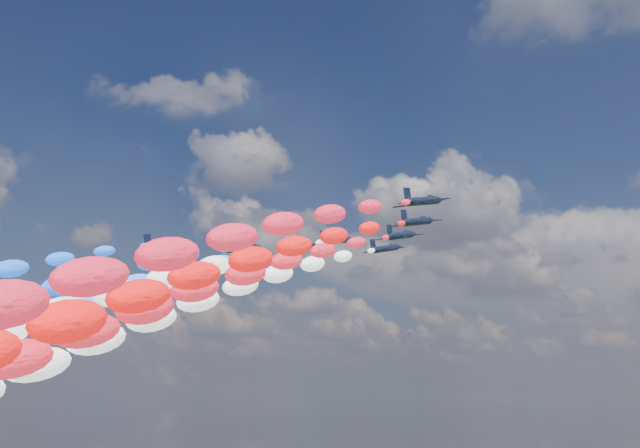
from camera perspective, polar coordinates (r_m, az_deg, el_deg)
The scene contains 14 objects.
jet_0 at distance 171.66m, azimuth -10.34°, elevation -1.31°, with size 8.89×11.93×2.63m, color black, non-canonical shape.
jet_1 at distance 174.80m, azimuth -5.26°, elevation -1.63°, with size 8.89×11.93×2.63m, color black, non-canonical shape.
jet_2 at distance 173.35m, azimuth -1.08°, elevation -1.59°, with size 8.89×11.93×2.63m, color black, non-canonical shape.
trail_2 at distance 127.52m, azimuth -20.42°, elevation -7.90°, with size 6.68×127.71×51.57m, color #286FFA, non-canonical shape.
jet_3 at distance 165.44m, azimuth 1.05°, elevation -1.11°, with size 8.89×11.93×2.63m, color black, non-canonical shape.
trail_3 at distance 117.84m, azimuth -18.86°, elevation -7.76°, with size 6.68×127.71×51.57m, color white, non-canonical shape.
jet_4 at distance 174.87m, azimuth 4.36°, elevation -1.65°, with size 8.89×11.93×2.63m, color black, non-canonical shape.
trail_4 at distance 123.82m, azimuth -12.97°, elevation -8.24°, with size 6.68×127.71×51.57m, color white, non-canonical shape.
jet_5 at distance 160.98m, azimuth 5.42°, elevation -0.76°, with size 8.89×11.93×2.63m, color black, non-canonical shape.
trail_5 at distance 109.44m, azimuth -13.66°, elevation -7.80°, with size 6.68×127.71×51.57m, color red, non-canonical shape.
jet_6 at distance 148.73m, azimuth 6.48°, elevation 0.16°, with size 8.89×11.93×2.63m, color black, non-canonical shape.
trail_6 at distance 96.74m, azimuth -14.49°, elevation -7.30°, with size 6.68×127.71×51.57m, color red, non-canonical shape.
jet_7 at distance 133.59m, azimuth 6.87°, elevation 1.52°, with size 8.89×11.93×2.63m, color black, non-canonical shape.
trail_7 at distance 82.08m, azimuth -17.71°, elevation -6.41°, with size 6.68×127.71×51.57m, color red, non-canonical shape.
Camera 1 is at (97.52, -118.37, 71.00)m, focal length 48.05 mm.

